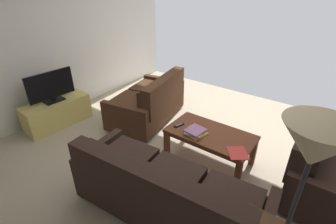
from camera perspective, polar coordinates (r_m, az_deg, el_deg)
The scene contains 12 objects.
ground_plane at distance 3.71m, azimuth 2.71°, elevation -9.93°, with size 5.27×5.36×0.01m, color #B7A88E.
wall_right at distance 4.97m, azimuth -23.92°, elevation 14.18°, with size 0.12×5.36×2.52m, color white.
sofa_main at distance 2.66m, azimuth -0.80°, elevation -18.22°, with size 2.11×0.96×0.86m.
loveseat_near at distance 4.39m, azimuth -4.24°, elevation 2.33°, with size 1.09×1.56×0.87m.
coffee_table at distance 3.43m, azimuth 9.72°, elevation -5.73°, with size 1.16×0.63×0.46m.
floor_lamp at distance 1.57m, azimuth 30.22°, elevation -9.09°, with size 0.40×0.40×1.67m.
tv_stand at distance 4.73m, azimuth -24.24°, elevation -0.14°, with size 0.50×1.12×0.46m.
flat_tv at distance 4.53m, azimuth -25.47°, elevation 5.34°, with size 0.22×0.78×0.52m.
armchair_side at distance 3.31m, azimuth 32.73°, elevation -12.94°, with size 0.85×0.96×0.84m.
book_stack at distance 3.32m, azimuth 6.32°, elevation -4.57°, with size 0.29×0.30×0.07m.
tv_remote at distance 3.49m, azimuth 2.56°, elevation -3.07°, with size 0.09×0.17×0.02m.
loose_magazine at distance 3.10m, azimuth 15.79°, elevation -9.11°, with size 0.22×0.26×0.01m, color #C63833.
Camera 1 is at (-1.57, 2.43, 2.32)m, focal length 26.37 mm.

